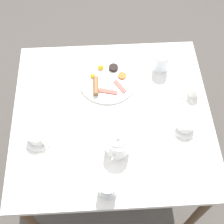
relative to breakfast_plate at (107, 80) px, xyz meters
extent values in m
plane|color=#4C4742|center=(-0.02, 0.21, -0.75)|extent=(8.00, 8.00, 0.00)
cube|color=silver|center=(-0.02, 0.21, -0.02)|extent=(0.99, 0.93, 0.03)
cylinder|color=brown|center=(-0.46, -0.21, -0.39)|extent=(0.04, 0.04, 0.71)
cylinder|color=brown|center=(0.43, -0.21, -0.39)|extent=(0.04, 0.04, 0.71)
cylinder|color=brown|center=(-0.46, 0.63, -0.39)|extent=(0.04, 0.04, 0.71)
cylinder|color=brown|center=(0.43, 0.63, -0.39)|extent=(0.04, 0.04, 0.71)
cylinder|color=white|center=(0.00, 0.00, 0.00)|extent=(0.31, 0.31, 0.01)
cylinder|color=white|center=(0.03, -0.07, 0.01)|extent=(0.06, 0.06, 0.00)
sphere|color=yellow|center=(0.03, -0.07, 0.02)|extent=(0.03, 0.03, 0.03)
cylinder|color=white|center=(0.07, -0.02, 0.01)|extent=(0.06, 0.06, 0.00)
sphere|color=yellow|center=(0.07, -0.02, 0.02)|extent=(0.03, 0.03, 0.03)
cylinder|color=brown|center=(0.06, 0.05, 0.02)|extent=(0.03, 0.11, 0.03)
cube|color=#B74C42|center=(0.00, 0.08, 0.01)|extent=(0.10, 0.05, 0.01)
cube|color=#B74C42|center=(-0.07, 0.05, 0.01)|extent=(0.07, 0.09, 0.01)
cylinder|color=#D16023|center=(-0.08, -0.02, 0.01)|extent=(0.05, 0.05, 0.01)
cylinder|color=black|center=(-0.04, -0.07, 0.01)|extent=(0.05, 0.05, 0.02)
cylinder|color=white|center=(-0.03, 0.40, 0.04)|extent=(0.11, 0.11, 0.10)
cylinder|color=white|center=(-0.03, 0.40, 0.09)|extent=(0.08, 0.08, 0.01)
sphere|color=white|center=(-0.03, 0.40, 0.11)|extent=(0.02, 0.02, 0.02)
cone|color=white|center=(-0.01, 0.47, 0.05)|extent=(0.04, 0.06, 0.05)
torus|color=white|center=(-0.06, 0.34, 0.04)|extent=(0.04, 0.08, 0.08)
cylinder|color=white|center=(0.34, 0.33, -0.01)|extent=(0.14, 0.14, 0.01)
cylinder|color=white|center=(0.34, 0.33, 0.02)|extent=(0.09, 0.09, 0.05)
cylinder|color=brown|center=(0.34, 0.33, 0.02)|extent=(0.08, 0.08, 0.04)
torus|color=white|center=(0.31, 0.37, 0.02)|extent=(0.03, 0.04, 0.04)
cylinder|color=white|center=(-0.36, 0.30, -0.01)|extent=(0.14, 0.14, 0.01)
cylinder|color=white|center=(-0.36, 0.30, 0.02)|extent=(0.09, 0.09, 0.05)
cylinder|color=brown|center=(-0.36, 0.30, 0.02)|extent=(0.08, 0.08, 0.04)
torus|color=white|center=(-0.34, 0.26, 0.02)|extent=(0.02, 0.04, 0.04)
cylinder|color=white|center=(-0.30, -0.07, 0.04)|extent=(0.08, 0.08, 0.11)
cylinder|color=white|center=(0.02, 0.60, 0.04)|extent=(0.08, 0.08, 0.09)
cylinder|color=white|center=(-0.44, 0.11, 0.02)|extent=(0.06, 0.06, 0.07)
torus|color=white|center=(-0.41, 0.11, 0.02)|extent=(0.05, 0.01, 0.05)
cube|color=silver|center=(0.29, -0.03, -0.01)|extent=(0.14, 0.11, 0.00)
cube|color=silver|center=(-0.24, 0.53, -0.01)|extent=(0.05, 0.20, 0.00)
cube|color=silver|center=(-0.30, 0.13, -0.01)|extent=(0.02, 0.15, 0.00)
cube|color=silver|center=(0.28, 0.56, -0.01)|extent=(0.08, 0.17, 0.00)
camera|label=1|loc=(0.03, 1.01, 1.32)|focal=50.00mm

